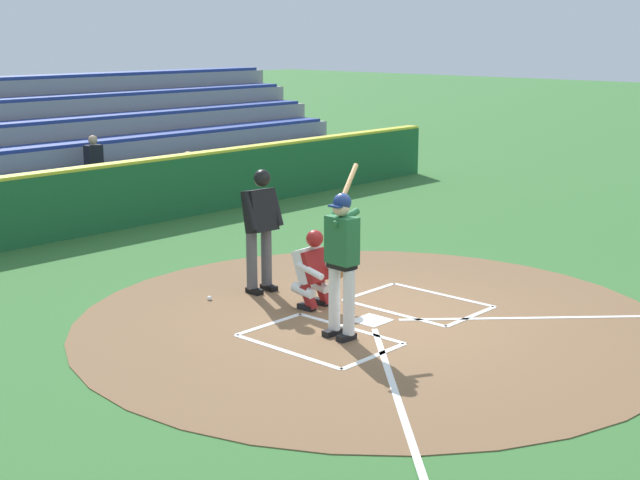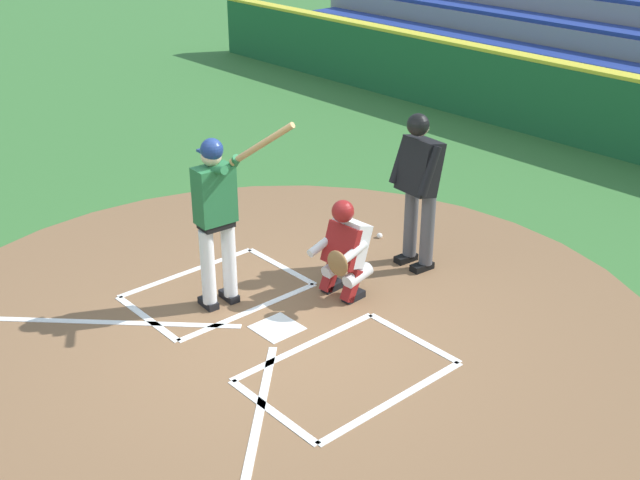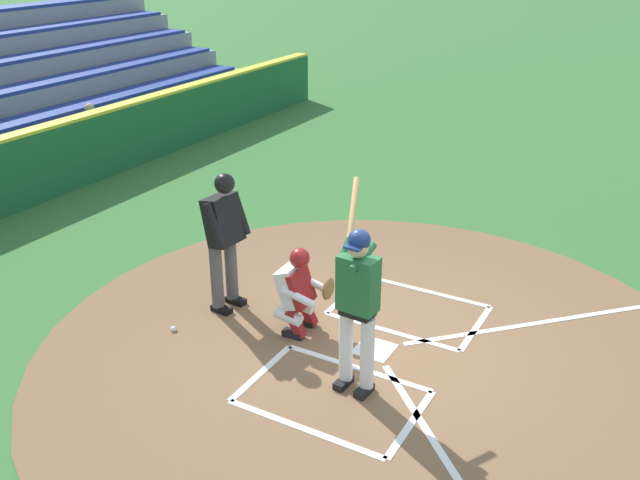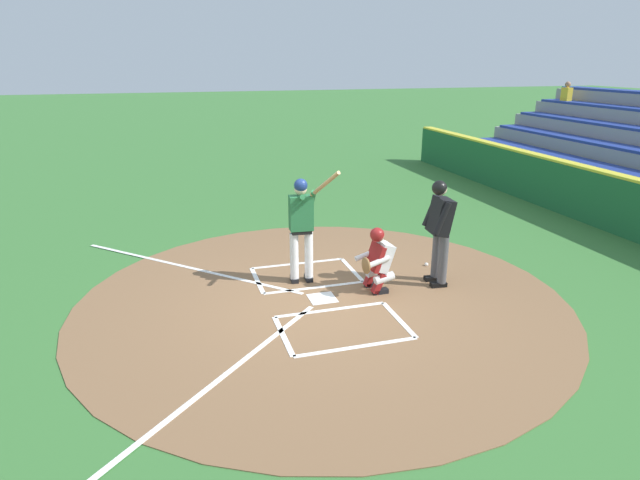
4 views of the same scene
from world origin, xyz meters
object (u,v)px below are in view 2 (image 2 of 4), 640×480
Objects in this scene: batter at (217,211)px; catcher at (344,247)px; plate_umpire at (419,181)px; baseball at (380,236)px.

batter is 1.88× the size of catcher.
plate_umpire reaches higher than baseball.
plate_umpire is 25.20× the size of baseball.
catcher is 0.61× the size of plate_umpire.
catcher is 1.66m from baseball.
baseball is (0.07, -2.47, -1.06)m from batter.
plate_umpire is 1.34m from baseball.
baseball is at bearing -59.96° from catcher.
batter reaches higher than catcher.
catcher is at bearing 120.04° from baseball.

